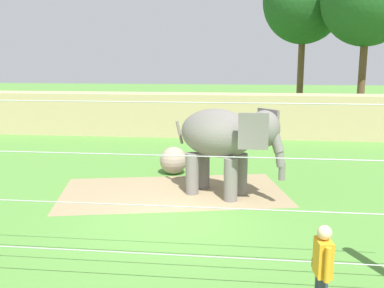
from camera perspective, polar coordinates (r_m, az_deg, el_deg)
ground_plane at (r=11.55m, az=-2.04°, el=-9.72°), size 120.00×120.00×0.00m
dirt_patch at (r=13.74m, az=-2.50°, el=-6.27°), size 7.51×5.04×0.01m
embankment_wall at (r=23.40m, az=2.46°, el=3.82°), size 36.00×1.80×2.27m
elephant at (r=12.99m, az=4.35°, el=0.78°), size 3.37×2.33×2.69m
enrichment_ball at (r=15.74m, az=-2.44°, el=-2.15°), size 0.99×0.99×0.99m
cable_fence at (r=7.76m, az=-5.92°, el=-6.46°), size 10.90×0.26×3.53m
zookeeper at (r=7.17m, az=16.65°, el=-15.73°), size 0.25×0.58×1.67m
tree_left_of_centre at (r=31.49m, az=14.43°, el=17.66°), size 5.44×5.44×10.76m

